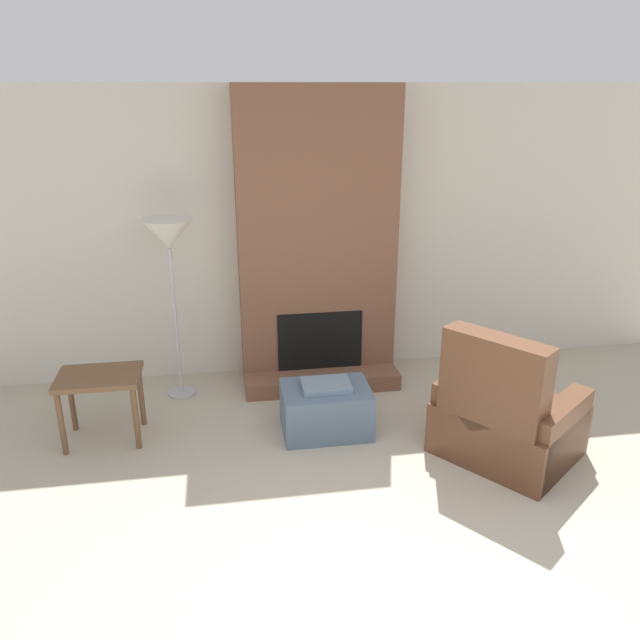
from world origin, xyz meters
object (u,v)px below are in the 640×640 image
Objects in this scene: ottoman at (326,409)px; side_table at (100,386)px; floor_lamp_left at (169,241)px; armchair at (504,421)px.

side_table is (-1.71, 0.16, 0.26)m from ottoman.
side_table is 1.28m from floor_lamp_left.
floor_lamp_left reaches higher than armchair.
armchair is (1.21, -0.57, 0.10)m from ottoman.
ottoman is at bearing -5.25° from side_table.
floor_lamp_left reaches higher than side_table.
ottoman is 1.87m from floor_lamp_left.
ottoman is 0.57× the size of armchair.
floor_lamp_left is (-2.38, 1.41, 1.09)m from armchair.
side_table is at bearing 174.75° from ottoman.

